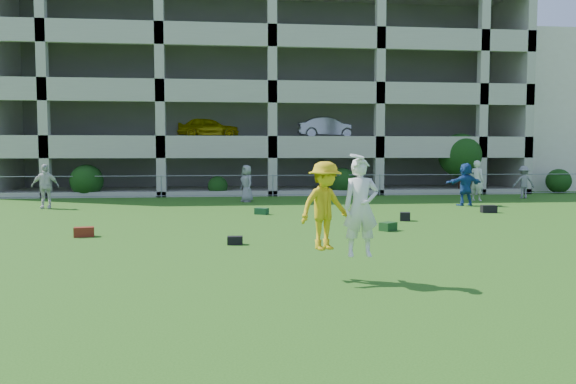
{
  "coord_description": "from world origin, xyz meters",
  "views": [
    {
      "loc": [
        -2.54,
        -11.52,
        2.46
      ],
      "look_at": [
        -0.93,
        3.0,
        1.4
      ],
      "focal_mm": 35.0,
      "sensor_mm": 36.0,
      "label": 1
    }
  ],
  "objects": [
    {
      "name": "bag_green_c",
      "position": [
        2.46,
        5.33,
        0.13
      ],
      "size": [
        0.61,
        0.58,
        0.26
      ],
      "primitive_type": "cube",
      "rotation": [
        0.0,
        0.0,
        0.65
      ],
      "color": "#123314",
      "rests_on": "ground"
    },
    {
      "name": "bag_black_b",
      "position": [
        -2.32,
        3.24,
        0.11
      ],
      "size": [
        0.41,
        0.27,
        0.22
      ],
      "primitive_type": "cube",
      "rotation": [
        0.0,
        0.0,
        -0.05
      ],
      "color": "black",
      "rests_on": "ground"
    },
    {
      "name": "bag_green_g",
      "position": [
        -1.17,
        10.27,
        0.12
      ],
      "size": [
        0.58,
        0.51,
        0.25
      ],
      "primitive_type": "cube",
      "rotation": [
        0.0,
        0.0,
        -0.52
      ],
      "color": "#163D1F",
      "rests_on": "ground"
    },
    {
      "name": "frisbee_contest",
      "position": [
        -0.46,
        -1.06,
        1.42
      ],
      "size": [
        1.61,
        1.05,
        1.95
      ],
      "color": "gold",
      "rests_on": "ground"
    },
    {
      "name": "bystander_e",
      "position": [
        9.89,
        15.17,
        1.01
      ],
      "size": [
        0.83,
        0.88,
        2.02
      ],
      "primitive_type": "imported",
      "rotation": [
        0.0,
        0.0,
        2.2
      ],
      "color": "silver",
      "rests_on": "ground"
    },
    {
      "name": "bystander_f",
      "position": [
        12.98,
        16.31,
        0.85
      ],
      "size": [
        1.19,
        0.81,
        1.7
      ],
      "primitive_type": "imported",
      "rotation": [
        0.0,
        0.0,
        2.97
      ],
      "color": "slate",
      "rests_on": "ground"
    },
    {
      "name": "bag_red_a",
      "position": [
        -6.63,
        5.07,
        0.14
      ],
      "size": [
        0.59,
        0.39,
        0.28
      ],
      "primitive_type": "cube",
      "rotation": [
        0.0,
        0.0,
        0.18
      ],
      "color": "#5B130F",
      "rests_on": "ground"
    },
    {
      "name": "fence",
      "position": [
        0.0,
        19.0,
        0.61
      ],
      "size": [
        36.06,
        0.06,
        1.2
      ],
      "color": "gray",
      "rests_on": "ground"
    },
    {
      "name": "shrub_row",
      "position": [
        4.59,
        19.7,
        1.51
      ],
      "size": [
        34.38,
        2.52,
        3.5
      ],
      "color": "#163D11",
      "rests_on": "ground"
    },
    {
      "name": "stucco_building",
      "position": [
        23.0,
        28.0,
        5.0
      ],
      "size": [
        16.0,
        14.0,
        10.0
      ],
      "primitive_type": "cube",
      "color": "beige",
      "rests_on": "ground"
    },
    {
      "name": "bystander_d",
      "position": [
        8.27,
        12.86,
        0.97
      ],
      "size": [
        1.88,
        0.88,
        1.95
      ],
      "primitive_type": "imported",
      "rotation": [
        0.0,
        0.0,
        3.32
      ],
      "color": "navy",
      "rests_on": "ground"
    },
    {
      "name": "crate_d",
      "position": [
        3.77,
        7.69,
        0.15
      ],
      "size": [
        0.43,
        0.43,
        0.3
      ],
      "primitive_type": "cube",
      "rotation": [
        0.0,
        0.0,
        -0.29
      ],
      "color": "black",
      "rests_on": "ground"
    },
    {
      "name": "parking_garage",
      "position": [
        -0.0,
        27.7,
        6.01
      ],
      "size": [
        30.0,
        14.0,
        12.0
      ],
      "color": "#9E998C",
      "rests_on": "ground"
    },
    {
      "name": "bystander_c",
      "position": [
        -1.54,
        15.8,
        0.9
      ],
      "size": [
        0.91,
        1.04,
        1.79
      ],
      "primitive_type": "imported",
      "rotation": [
        0.0,
        0.0,
        -1.09
      ],
      "color": "gray",
      "rests_on": "ground"
    },
    {
      "name": "bag_black_e",
      "position": [
        7.95,
        9.88,
        0.15
      ],
      "size": [
        0.61,
        0.33,
        0.3
      ],
      "primitive_type": "cube",
      "rotation": [
        0.0,
        0.0,
        -0.04
      ],
      "color": "black",
      "rests_on": "ground"
    },
    {
      "name": "bystander_b",
      "position": [
        -10.3,
        13.58,
        0.96
      ],
      "size": [
        1.16,
        0.56,
        1.92
      ],
      "primitive_type": "imported",
      "rotation": [
        0.0,
        0.0,
        0.08
      ],
      "color": "silver",
      "rests_on": "ground"
    },
    {
      "name": "ground",
      "position": [
        0.0,
        0.0,
        0.0
      ],
      "size": [
        100.0,
        100.0,
        0.0
      ],
      "primitive_type": "plane",
      "color": "#235114",
      "rests_on": "ground"
    }
  ]
}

